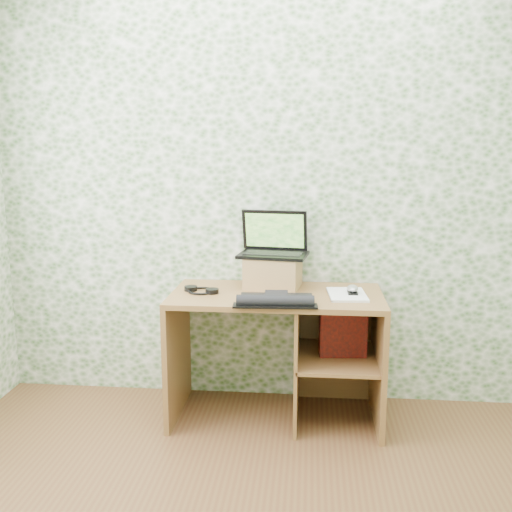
# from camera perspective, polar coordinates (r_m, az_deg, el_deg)

# --- Properties ---
(wall_back) EXTENTS (3.50, 0.00, 3.50)m
(wall_back) POSITION_cam_1_polar(r_m,az_deg,el_deg) (3.46, 2.44, 6.41)
(wall_back) COLOR white
(wall_back) RESTS_ON ground
(desk) EXTENTS (1.20, 0.60, 0.75)m
(desk) POSITION_cam_1_polar(r_m,az_deg,el_deg) (3.35, 3.41, -8.11)
(desk) COLOR brown
(desk) RESTS_ON floor
(riser) EXTENTS (0.34, 0.30, 0.19)m
(riser) POSITION_cam_1_polar(r_m,az_deg,el_deg) (3.37, 1.73, -1.59)
(riser) COLOR #A7784A
(riser) RESTS_ON desk
(laptop) EXTENTS (0.43, 0.33, 0.26)m
(laptop) POSITION_cam_1_polar(r_m,az_deg,el_deg) (3.38, 1.79, 1.13)
(laptop) COLOR black
(laptop) RESTS_ON riser
(keyboard) EXTENTS (0.44, 0.24, 0.06)m
(keyboard) POSITION_cam_1_polar(r_m,az_deg,el_deg) (3.03, 2.00, -4.40)
(keyboard) COLOR black
(keyboard) RESTS_ON desk
(headphones) EXTENTS (0.21, 0.20, 0.03)m
(headphones) POSITION_cam_1_polar(r_m,az_deg,el_deg) (3.29, -5.49, -3.44)
(headphones) COLOR black
(headphones) RESTS_ON desk
(notepad) EXTENTS (0.22, 0.30, 0.01)m
(notepad) POSITION_cam_1_polar(r_m,az_deg,el_deg) (3.23, 9.09, -3.84)
(notepad) COLOR white
(notepad) RESTS_ON desk
(mouse) EXTENTS (0.07, 0.10, 0.03)m
(mouse) POSITION_cam_1_polar(r_m,az_deg,el_deg) (3.23, 9.64, -3.40)
(mouse) COLOR #B0B0B2
(mouse) RESTS_ON notepad
(pen) EXTENTS (0.06, 0.11, 0.01)m
(pen) POSITION_cam_1_polar(r_m,az_deg,el_deg) (3.25, 9.66, -3.55)
(pen) COLOR black
(pen) RESTS_ON notepad
(red_box) EXTENTS (0.27, 0.11, 0.32)m
(red_box) POSITION_cam_1_polar(r_m,az_deg,el_deg) (3.30, 8.70, -7.24)
(red_box) COLOR maroon
(red_box) RESTS_ON desk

